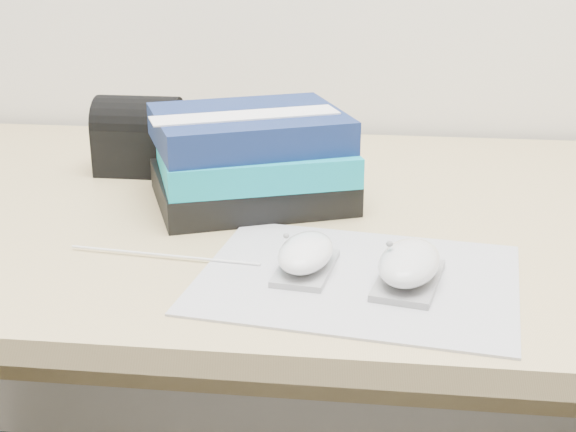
# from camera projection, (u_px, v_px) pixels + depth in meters

# --- Properties ---
(desk) EXTENTS (1.60, 0.80, 0.73)m
(desk) POSITION_uv_depth(u_px,v_px,m) (332.00, 336.00, 1.24)
(desk) COLOR tan
(desk) RESTS_ON ground
(mousepad) EXTENTS (0.38, 0.31, 0.00)m
(mousepad) POSITION_uv_depth(u_px,v_px,m) (358.00, 278.00, 0.88)
(mousepad) COLOR #93929A
(mousepad) RESTS_ON desk
(mouse_rear) EXTENTS (0.07, 0.11, 0.04)m
(mouse_rear) POSITION_uv_depth(u_px,v_px,m) (306.00, 255.00, 0.89)
(mouse_rear) COLOR #9A9A9D
(mouse_rear) RESTS_ON mousepad
(mouse_front) EXTENTS (0.09, 0.13, 0.05)m
(mouse_front) POSITION_uv_depth(u_px,v_px,m) (409.00, 266.00, 0.86)
(mouse_front) COLOR gray
(mouse_front) RESTS_ON mousepad
(usb_cable) EXTENTS (0.23, 0.03, 0.00)m
(usb_cable) POSITION_uv_depth(u_px,v_px,m) (164.00, 255.00, 0.94)
(usb_cable) COLOR white
(usb_cable) RESTS_ON mousepad
(book_stack) EXTENTS (0.32, 0.29, 0.13)m
(book_stack) POSITION_uv_depth(u_px,v_px,m) (251.00, 158.00, 1.11)
(book_stack) COLOR black
(book_stack) RESTS_ON desk
(pouch) EXTENTS (0.13, 0.09, 0.12)m
(pouch) POSITION_uv_depth(u_px,v_px,m) (140.00, 135.00, 1.24)
(pouch) COLOR black
(pouch) RESTS_ON desk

